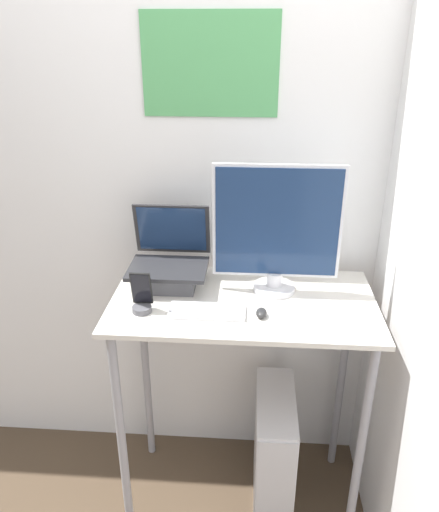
{
  "coord_description": "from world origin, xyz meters",
  "views": [
    {
      "loc": [
        0.03,
        -1.39,
        1.98
      ],
      "look_at": [
        -0.09,
        0.28,
        1.22
      ],
      "focal_mm": 35.0,
      "sensor_mm": 36.0,
      "label": 1
    }
  ],
  "objects": [
    {
      "name": "wall_back",
      "position": [
        -0.0,
        0.64,
        1.3
      ],
      "size": [
        6.0,
        0.06,
        2.6
      ],
      "color": "silver",
      "rests_on": "ground_plane"
    },
    {
      "name": "wall_side_right",
      "position": [
        0.59,
        0.0,
        1.3
      ],
      "size": [
        0.05,
        6.0,
        2.6
      ],
      "color": "silver",
      "rests_on": "ground_plane"
    },
    {
      "name": "desk",
      "position": [
        0.0,
        0.28,
        0.87
      ],
      "size": [
        1.01,
        0.55,
        1.04
      ],
      "color": "beige",
      "rests_on": "ground_plane"
    },
    {
      "name": "laptop",
      "position": [
        -0.3,
        0.38,
        1.12
      ],
      "size": [
        0.31,
        0.27,
        0.31
      ],
      "color": "#4C4C51",
      "rests_on": "desk"
    },
    {
      "name": "monitor",
      "position": [
        0.12,
        0.36,
        1.29
      ],
      "size": [
        0.49,
        0.16,
        0.51
      ],
      "color": "silver",
      "rests_on": "desk"
    },
    {
      "name": "keyboard",
      "position": [
        -0.13,
        0.17,
        1.05
      ],
      "size": [
        0.28,
        0.11,
        0.02
      ],
      "color": "silver",
      "rests_on": "desk"
    },
    {
      "name": "mouse",
      "position": [
        0.07,
        0.16,
        1.06
      ],
      "size": [
        0.04,
        0.06,
        0.03
      ],
      "color": "#262626",
      "rests_on": "desk"
    },
    {
      "name": "cell_phone",
      "position": [
        -0.37,
        0.17,
        1.09
      ],
      "size": [
        0.07,
        0.07,
        0.16
      ],
      "color": "#4C4C51",
      "rests_on": "desk"
    },
    {
      "name": "computer_tower",
      "position": [
        0.15,
        0.27,
        0.28
      ],
      "size": [
        0.16,
        0.45,
        0.57
      ],
      "color": "silver",
      "rests_on": "ground_plane"
    }
  ]
}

